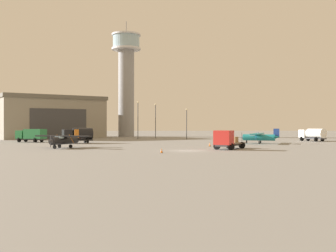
{
  "coord_description": "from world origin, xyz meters",
  "views": [
    {
      "loc": [
        -3.99,
        -55.99,
        3.58
      ],
      "look_at": [
        -2.27,
        21.13,
        3.42
      ],
      "focal_mm": 42.83,
      "sensor_mm": 36.0,
      "label": 1
    }
  ],
  "objects_px": {
    "truck_fuel_tanker_white": "(313,134)",
    "truck_fuel_tanker_black": "(78,135)",
    "light_post_east": "(138,117)",
    "traffic_cone_near_left": "(210,144)",
    "traffic_cone_near_right": "(162,151)",
    "airplane_teal": "(259,137)",
    "light_post_centre": "(156,118)",
    "control_tower": "(126,75)",
    "truck_box_green": "(32,135)",
    "light_post_west": "(187,121)",
    "airplane_black": "(65,139)",
    "truck_flatbed_red": "(227,140)"
  },
  "relations": [
    {
      "from": "light_post_east",
      "to": "traffic_cone_near_right",
      "type": "distance_m",
      "value": 52.48
    },
    {
      "from": "light_post_east",
      "to": "truck_flatbed_red",
      "type": "bearing_deg",
      "value": -70.84
    },
    {
      "from": "airplane_black",
      "to": "control_tower",
      "type": "bearing_deg",
      "value": -160.39
    },
    {
      "from": "light_post_east",
      "to": "traffic_cone_near_left",
      "type": "distance_m",
      "value": 39.05
    },
    {
      "from": "truck_box_green",
      "to": "light_post_east",
      "type": "distance_m",
      "value": 28.6
    },
    {
      "from": "control_tower",
      "to": "traffic_cone_near_left",
      "type": "relative_size",
      "value": 51.7
    },
    {
      "from": "truck_fuel_tanker_black",
      "to": "light_post_east",
      "type": "distance_m",
      "value": 26.53
    },
    {
      "from": "control_tower",
      "to": "light_post_centre",
      "type": "height_order",
      "value": "control_tower"
    },
    {
      "from": "airplane_teal",
      "to": "truck_fuel_tanker_white",
      "type": "bearing_deg",
      "value": -121.02
    },
    {
      "from": "control_tower",
      "to": "airplane_black",
      "type": "height_order",
      "value": "control_tower"
    },
    {
      "from": "traffic_cone_near_right",
      "to": "light_post_west",
      "type": "bearing_deg",
      "value": 82.34
    },
    {
      "from": "airplane_teal",
      "to": "traffic_cone_near_left",
      "type": "xyz_separation_m",
      "value": [
        -10.93,
        -10.0,
        -1.02
      ]
    },
    {
      "from": "traffic_cone_near_right",
      "to": "airplane_black",
      "type": "bearing_deg",
      "value": 142.95
    },
    {
      "from": "light_post_west",
      "to": "traffic_cone_near_left",
      "type": "xyz_separation_m",
      "value": [
        1.6,
        -33.54,
        -4.36
      ]
    },
    {
      "from": "truck_fuel_tanker_white",
      "to": "traffic_cone_near_left",
      "type": "relative_size",
      "value": 9.43
    },
    {
      "from": "truck_fuel_tanker_black",
      "to": "control_tower",
      "type": "bearing_deg",
      "value": -120.77
    },
    {
      "from": "traffic_cone_near_left",
      "to": "control_tower",
      "type": "bearing_deg",
      "value": 107.85
    },
    {
      "from": "airplane_teal",
      "to": "airplane_black",
      "type": "bearing_deg",
      "value": 44.44
    },
    {
      "from": "airplane_black",
      "to": "light_post_east",
      "type": "distance_m",
      "value": 41.76
    },
    {
      "from": "truck_fuel_tanker_white",
      "to": "traffic_cone_near_left",
      "type": "xyz_separation_m",
      "value": [
        -25.82,
        -21.35,
        -1.26
      ]
    },
    {
      "from": "truck_fuel_tanker_white",
      "to": "light_post_centre",
      "type": "relative_size",
      "value": 0.69
    },
    {
      "from": "light_post_west",
      "to": "light_post_centre",
      "type": "distance_m",
      "value": 12.52
    },
    {
      "from": "airplane_black",
      "to": "light_post_west",
      "type": "relative_size",
      "value": 1.22
    },
    {
      "from": "truck_box_green",
      "to": "truck_fuel_tanker_black",
      "type": "relative_size",
      "value": 1.07
    },
    {
      "from": "airplane_black",
      "to": "light_post_centre",
      "type": "xyz_separation_m",
      "value": [
        13.8,
        47.58,
        4.28
      ]
    },
    {
      "from": "airplane_teal",
      "to": "truck_box_green",
      "type": "xyz_separation_m",
      "value": [
        -46.36,
        7.54,
        0.21
      ]
    },
    {
      "from": "airplane_black",
      "to": "truck_fuel_tanker_black",
      "type": "bearing_deg",
      "value": -152.03
    },
    {
      "from": "traffic_cone_near_left",
      "to": "traffic_cone_near_right",
      "type": "bearing_deg",
      "value": -117.5
    },
    {
      "from": "truck_fuel_tanker_white",
      "to": "truck_fuel_tanker_black",
      "type": "bearing_deg",
      "value": 74.91
    },
    {
      "from": "traffic_cone_near_left",
      "to": "light_post_east",
      "type": "bearing_deg",
      "value": 111.25
    },
    {
      "from": "control_tower",
      "to": "traffic_cone_near_left",
      "type": "distance_m",
      "value": 64.46
    },
    {
      "from": "traffic_cone_near_right",
      "to": "truck_fuel_tanker_white",
      "type": "bearing_deg",
      "value": 47.51
    },
    {
      "from": "control_tower",
      "to": "truck_fuel_tanker_black",
      "type": "relative_size",
      "value": 5.84
    },
    {
      "from": "control_tower",
      "to": "truck_box_green",
      "type": "distance_m",
      "value": 47.72
    },
    {
      "from": "truck_fuel_tanker_white",
      "to": "light_post_west",
      "type": "xyz_separation_m",
      "value": [
        -27.42,
        12.19,
        3.1
      ]
    },
    {
      "from": "airplane_teal",
      "to": "light_post_centre",
      "type": "height_order",
      "value": "light_post_centre"
    },
    {
      "from": "control_tower",
      "to": "traffic_cone_near_left",
      "type": "xyz_separation_m",
      "value": [
        18.88,
        -58.66,
        -18.9
      ]
    },
    {
      "from": "truck_flatbed_red",
      "to": "traffic_cone_near_left",
      "type": "relative_size",
      "value": 10.51
    },
    {
      "from": "control_tower",
      "to": "light_post_centre",
      "type": "bearing_deg",
      "value": -58.93
    },
    {
      "from": "airplane_teal",
      "to": "light_post_east",
      "type": "distance_m",
      "value": 36.34
    },
    {
      "from": "truck_box_green",
      "to": "light_post_centre",
      "type": "relative_size",
      "value": 0.7
    },
    {
      "from": "truck_flatbed_red",
      "to": "truck_fuel_tanker_black",
      "type": "bearing_deg",
      "value": -97.05
    },
    {
      "from": "airplane_black",
      "to": "truck_box_green",
      "type": "height_order",
      "value": "airplane_black"
    },
    {
      "from": "airplane_teal",
      "to": "truck_fuel_tanker_white",
      "type": "xyz_separation_m",
      "value": [
        14.89,
        11.36,
        0.24
      ]
    },
    {
      "from": "light_post_west",
      "to": "traffic_cone_near_left",
      "type": "relative_size",
      "value": 11.13
    },
    {
      "from": "control_tower",
      "to": "airplane_teal",
      "type": "height_order",
      "value": "control_tower"
    },
    {
      "from": "light_post_centre",
      "to": "airplane_teal",
      "type": "bearing_deg",
      "value": -58.3
    },
    {
      "from": "control_tower",
      "to": "light_post_east",
      "type": "bearing_deg",
      "value": -77.86
    },
    {
      "from": "airplane_black",
      "to": "truck_fuel_tanker_black",
      "type": "relative_size",
      "value": 1.53
    },
    {
      "from": "airplane_teal",
      "to": "light_post_centre",
      "type": "bearing_deg",
      "value": -36.66
    }
  ]
}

